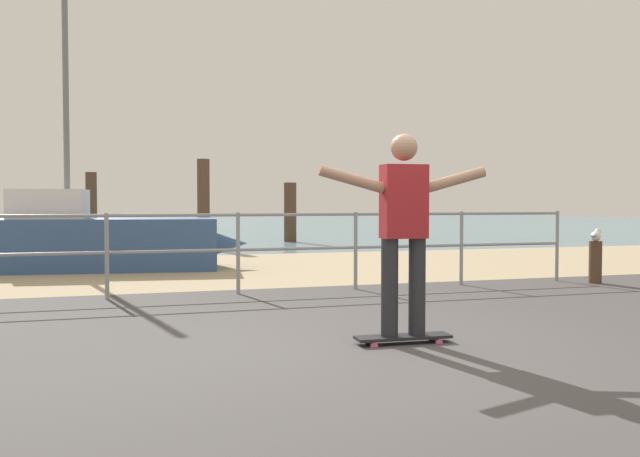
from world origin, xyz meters
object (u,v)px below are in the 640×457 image
Objects in this scene: skateboard at (403,337)px; bollard_short at (595,263)px; sailboat at (96,241)px; seagull at (596,236)px; skateboarder at (404,222)px.

bollard_short is at bearing 34.35° from skateboard.
sailboat is at bearing 109.11° from skateboard.
skateboard is at bearing -145.65° from bollard_short.
seagull reaches higher than skateboard.
skateboarder reaches higher than skateboard.
sailboat is 8.03m from bollard_short.
skateboarder is at bearing -70.89° from sailboat.
sailboat reaches higher than skateboard.
sailboat is at bearing 148.54° from bollard_short.
seagull is (4.38, 2.99, -0.32)m from skateboarder.
skateboarder is (2.49, -7.17, 0.50)m from sailboat.
skateboarder is 4.17× the size of seagull.
skateboard is 1.30× the size of bollard_short.
skateboard is 5.29m from bollard_short.
seagull is (0.01, 0.01, 0.39)m from bollard_short.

